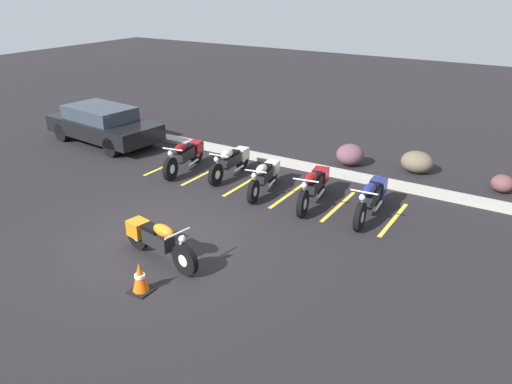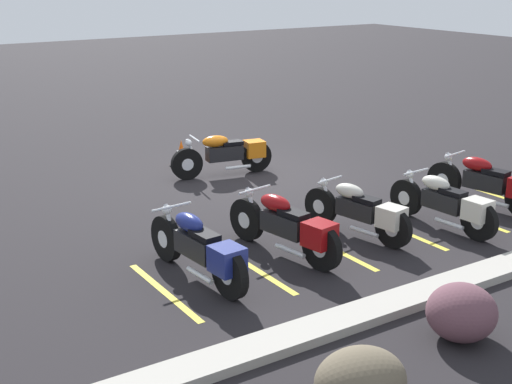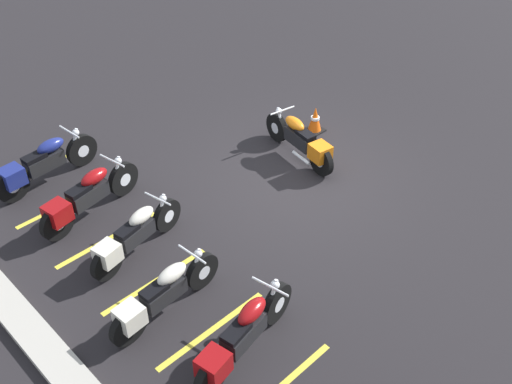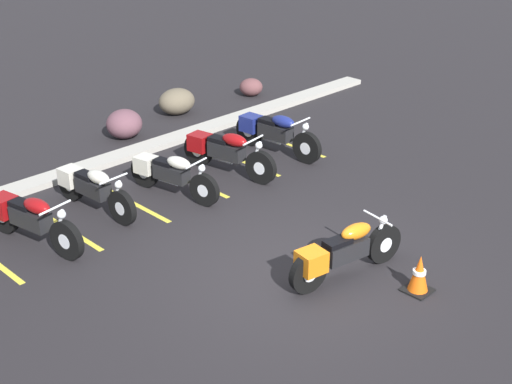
{
  "view_description": "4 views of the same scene",
  "coord_description": "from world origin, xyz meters",
  "px_view_note": "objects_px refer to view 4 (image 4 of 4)",
  "views": [
    {
      "loc": [
        6.92,
        -7.06,
        5.38
      ],
      "look_at": [
        0.96,
        2.51,
        0.52
      ],
      "focal_mm": 35.0,
      "sensor_mm": 36.0,
      "label": 1
    },
    {
      "loc": [
        7.73,
        11.85,
        4.17
      ],
      "look_at": [
        1.36,
        1.98,
        0.44
      ],
      "focal_mm": 50.0,
      "sensor_mm": 36.0,
      "label": 2
    },
    {
      "loc": [
        -6.42,
        7.51,
        7.37
      ],
      "look_at": [
        -0.65,
        1.89,
        1.03
      ],
      "focal_mm": 42.0,
      "sensor_mm": 36.0,
      "label": 3
    },
    {
      "loc": [
        -7.15,
        -6.27,
        5.94
      ],
      "look_at": [
        1.04,
        1.93,
        0.46
      ],
      "focal_mm": 50.0,
      "sensor_mm": 36.0,
      "label": 4
    }
  ],
  "objects_px": {
    "motorcycle_orange_featured": "(342,252)",
    "parked_bike_1": "(91,187)",
    "landscape_rock_2": "(251,87)",
    "traffic_cone": "(419,275)",
    "parked_bike_0": "(28,218)",
    "parked_bike_4": "(273,132)",
    "landscape_rock_0": "(177,101)",
    "landscape_rock_1": "(124,124)",
    "parked_bike_2": "(169,173)",
    "parked_bike_3": "(224,151)"
  },
  "relations": [
    {
      "from": "parked_bike_4",
      "to": "landscape_rock_1",
      "type": "relative_size",
      "value": 2.71
    },
    {
      "from": "motorcycle_orange_featured",
      "to": "traffic_cone",
      "type": "xyz_separation_m",
      "value": [
        0.53,
        -1.05,
        -0.17
      ]
    },
    {
      "from": "landscape_rock_0",
      "to": "landscape_rock_2",
      "type": "height_order",
      "value": "landscape_rock_0"
    },
    {
      "from": "parked_bike_0",
      "to": "parked_bike_4",
      "type": "relative_size",
      "value": 0.98
    },
    {
      "from": "parked_bike_1",
      "to": "parked_bike_3",
      "type": "height_order",
      "value": "parked_bike_3"
    },
    {
      "from": "motorcycle_orange_featured",
      "to": "parked_bike_0",
      "type": "height_order",
      "value": "parked_bike_0"
    },
    {
      "from": "landscape_rock_2",
      "to": "traffic_cone",
      "type": "relative_size",
      "value": 1.04
    },
    {
      "from": "parked_bike_0",
      "to": "parked_bike_2",
      "type": "bearing_deg",
      "value": 76.47
    },
    {
      "from": "parked_bike_0",
      "to": "landscape_rock_0",
      "type": "height_order",
      "value": "parked_bike_0"
    },
    {
      "from": "parked_bike_0",
      "to": "landscape_rock_2",
      "type": "xyz_separation_m",
      "value": [
        8.38,
        3.21,
        -0.24
      ]
    },
    {
      "from": "landscape_rock_0",
      "to": "parked_bike_4",
      "type": "bearing_deg",
      "value": -92.52
    },
    {
      "from": "motorcycle_orange_featured",
      "to": "traffic_cone",
      "type": "relative_size",
      "value": 3.59
    },
    {
      "from": "parked_bike_2",
      "to": "parked_bike_4",
      "type": "bearing_deg",
      "value": 80.85
    },
    {
      "from": "parked_bike_4",
      "to": "traffic_cone",
      "type": "relative_size",
      "value": 3.8
    },
    {
      "from": "motorcycle_orange_featured",
      "to": "parked_bike_1",
      "type": "xyz_separation_m",
      "value": [
        -1.4,
        4.74,
        -0.01
      ]
    },
    {
      "from": "parked_bike_2",
      "to": "parked_bike_3",
      "type": "bearing_deg",
      "value": 80.17
    },
    {
      "from": "parked_bike_4",
      "to": "landscape_rock_0",
      "type": "xyz_separation_m",
      "value": [
        0.15,
        3.52,
        -0.16
      ]
    },
    {
      "from": "parked_bike_3",
      "to": "traffic_cone",
      "type": "height_order",
      "value": "parked_bike_3"
    },
    {
      "from": "motorcycle_orange_featured",
      "to": "parked_bike_1",
      "type": "bearing_deg",
      "value": 116.43
    },
    {
      "from": "parked_bike_1",
      "to": "landscape_rock_1",
      "type": "relative_size",
      "value": 2.55
    },
    {
      "from": "parked_bike_4",
      "to": "landscape_rock_2",
      "type": "xyz_separation_m",
      "value": [
        2.55,
        3.27,
        -0.24
      ]
    },
    {
      "from": "parked_bike_2",
      "to": "traffic_cone",
      "type": "distance_m",
      "value": 5.33
    },
    {
      "from": "parked_bike_0",
      "to": "landscape_rock_2",
      "type": "bearing_deg",
      "value": 100.41
    },
    {
      "from": "parked_bike_0",
      "to": "parked_bike_4",
      "type": "xyz_separation_m",
      "value": [
        5.84,
        -0.06,
        0.01
      ]
    },
    {
      "from": "parked_bike_2",
      "to": "landscape_rock_2",
      "type": "distance_m",
      "value": 6.46
    },
    {
      "from": "parked_bike_0",
      "to": "parked_bike_1",
      "type": "bearing_deg",
      "value": 92.62
    },
    {
      "from": "parked_bike_2",
      "to": "landscape_rock_0",
      "type": "bearing_deg",
      "value": 128.26
    },
    {
      "from": "landscape_rock_2",
      "to": "landscape_rock_1",
      "type": "bearing_deg",
      "value": -177.22
    },
    {
      "from": "parked_bike_0",
      "to": "parked_bike_3",
      "type": "xyz_separation_m",
      "value": [
        4.32,
        -0.12,
        0.01
      ]
    },
    {
      "from": "parked_bike_1",
      "to": "parked_bike_4",
      "type": "xyz_separation_m",
      "value": [
        4.4,
        -0.4,
        0.03
      ]
    },
    {
      "from": "parked_bike_4",
      "to": "parked_bike_0",
      "type": "bearing_deg",
      "value": -95.2
    },
    {
      "from": "parked_bike_3",
      "to": "landscape_rock_1",
      "type": "relative_size",
      "value": 2.69
    },
    {
      "from": "motorcycle_orange_featured",
      "to": "parked_bike_2",
      "type": "relative_size",
      "value": 1.04
    },
    {
      "from": "motorcycle_orange_featured",
      "to": "landscape_rock_1",
      "type": "bearing_deg",
      "value": 90.64
    },
    {
      "from": "traffic_cone",
      "to": "landscape_rock_1",
      "type": "bearing_deg",
      "value": 85.34
    },
    {
      "from": "motorcycle_orange_featured",
      "to": "parked_bike_3",
      "type": "distance_m",
      "value": 4.53
    },
    {
      "from": "motorcycle_orange_featured",
      "to": "landscape_rock_2",
      "type": "distance_m",
      "value": 9.42
    },
    {
      "from": "parked_bike_3",
      "to": "motorcycle_orange_featured",
      "type": "bearing_deg",
      "value": -28.71
    },
    {
      "from": "parked_bike_2",
      "to": "landscape_rock_2",
      "type": "xyz_separation_m",
      "value": [
        5.51,
        3.36,
        -0.21
      ]
    },
    {
      "from": "landscape_rock_0",
      "to": "landscape_rock_2",
      "type": "distance_m",
      "value": 2.41
    },
    {
      "from": "parked_bike_0",
      "to": "parked_bike_2",
      "type": "height_order",
      "value": "parked_bike_0"
    },
    {
      "from": "parked_bike_1",
      "to": "parked_bike_2",
      "type": "relative_size",
      "value": 1.03
    },
    {
      "from": "motorcycle_orange_featured",
      "to": "parked_bike_2",
      "type": "bearing_deg",
      "value": 99.56
    },
    {
      "from": "motorcycle_orange_featured",
      "to": "parked_bike_1",
      "type": "height_order",
      "value": "motorcycle_orange_featured"
    },
    {
      "from": "landscape_rock_2",
      "to": "traffic_cone",
      "type": "bearing_deg",
      "value": -120.07
    },
    {
      "from": "traffic_cone",
      "to": "parked_bike_2",
      "type": "bearing_deg",
      "value": 95.4
    },
    {
      "from": "parked_bike_1",
      "to": "parked_bike_3",
      "type": "relative_size",
      "value": 0.95
    },
    {
      "from": "landscape_rock_1",
      "to": "landscape_rock_2",
      "type": "relative_size",
      "value": 1.35
    },
    {
      "from": "parked_bike_3",
      "to": "landscape_rock_0",
      "type": "height_order",
      "value": "parked_bike_3"
    },
    {
      "from": "parked_bike_4",
      "to": "landscape_rock_1",
      "type": "xyz_separation_m",
      "value": [
        -1.78,
        3.06,
        -0.15
      ]
    }
  ]
}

